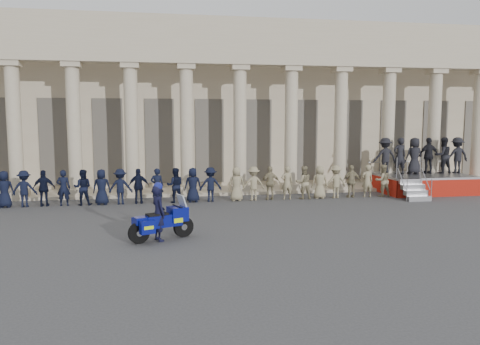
# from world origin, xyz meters

# --- Properties ---
(ground) EXTENTS (90.00, 90.00, 0.00)m
(ground) POSITION_xyz_m (0.00, 0.00, 0.00)
(ground) COLOR #3C3C3E
(ground) RESTS_ON ground
(building) EXTENTS (40.00, 12.50, 9.00)m
(building) POSITION_xyz_m (-0.00, 14.74, 4.52)
(building) COLOR tan
(building) RESTS_ON ground
(officer_rank) EXTENTS (19.16, 0.59, 1.55)m
(officer_rank) POSITION_xyz_m (-1.32, 5.98, 0.77)
(officer_rank) COLOR black
(officer_rank) RESTS_ON ground
(reviewing_stand) EXTENTS (5.20, 4.27, 2.77)m
(reviewing_stand) POSITION_xyz_m (10.63, 7.10, 1.58)
(reviewing_stand) COLOR gray
(reviewing_stand) RESTS_ON ground
(motorcycle) EXTENTS (1.98, 1.26, 1.35)m
(motorcycle) POSITION_xyz_m (-2.54, -0.56, 0.59)
(motorcycle) COLOR black
(motorcycle) RESTS_ON ground
(rider) EXTENTS (0.62, 0.73, 1.79)m
(rider) POSITION_xyz_m (-2.64, -0.61, 0.89)
(rider) COLOR black
(rider) RESTS_ON ground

